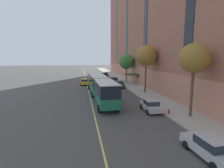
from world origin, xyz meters
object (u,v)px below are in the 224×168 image
Objects in this scene: taxi_cab at (84,82)px; fire_hydrant at (169,111)px; parked_car_black_0 at (105,75)px; parked_car_black_2 at (114,80)px; parked_car_green_4 at (119,84)px; street_tree_near_corner at (194,59)px; street_tree_far_uptown at (126,62)px; city_bus at (100,85)px; parked_car_silver_1 at (210,148)px; street_tree_mid_block at (146,56)px; parked_car_silver_3 at (151,106)px.

fire_hydrant is at bearing -69.49° from taxi_cab.
fire_hydrant is at bearing -87.66° from parked_car_black_0.
parked_car_black_2 is at bearing -89.52° from parked_car_black_0.
parked_car_green_4 is 0.53× the size of street_tree_near_corner.
street_tree_near_corner is 29.49m from street_tree_far_uptown.
city_bus is 4.59× the size of parked_car_black_0.
parked_car_black_0 is at bearing 90.48° from parked_car_black_2.
street_tree_near_corner is at bearing -32.20° from fire_hydrant.
parked_car_black_0 is 6.15× the size of fire_hydrant.
parked_car_silver_1 is at bearing -74.64° from city_bus.
city_bus is at bearing -165.95° from street_tree_mid_block.
street_tree_far_uptown reaches higher than parked_car_black_0.
street_tree_mid_block is at bearing -90.00° from street_tree_far_uptown.
street_tree_far_uptown is (3.66, 7.59, 5.02)m from parked_car_green_4.
parked_car_green_4 is 0.58× the size of street_tree_far_uptown.
city_bus is 21.05m from parked_car_silver_1.
parked_car_black_2 is at bearing 90.14° from parked_car_green_4.
parked_car_silver_1 is 1.00× the size of parked_car_black_2.
street_tree_near_corner is at bearing -80.49° from parked_car_green_4.
parked_car_black_2 is at bearing 10.38° from taxi_cab.
street_tree_near_corner is at bearing 64.12° from parked_car_silver_1.
street_tree_far_uptown reaches higher than parked_car_green_4.
street_tree_far_uptown reaches higher than parked_car_black_2.
parked_car_silver_3 is at bearing -107.46° from street_tree_mid_block.
parked_car_green_4 is 23.01m from street_tree_near_corner.
taxi_cab is at bearing 108.44° from parked_car_silver_3.
street_tree_far_uptown is (11.76, 2.20, 5.02)m from taxi_cab.
street_tree_mid_block is at bearing -62.85° from parked_car_green_4.
street_tree_near_corner is at bearing -82.70° from parked_car_black_2.
city_bus is 11.17m from parked_car_green_4.
parked_car_silver_1 and taxi_cab have the same top height.
street_tree_near_corner reaches higher than parked_car_silver_1.
street_tree_far_uptown is at bearing 10.99° from parked_car_black_2.
parked_car_silver_3 is 5.93× the size of fire_hydrant.
parked_car_black_2 is 1.02× the size of parked_car_green_4.
parked_car_black_0 is 16.67m from street_tree_far_uptown.
parked_car_black_0 is 0.98× the size of parked_car_green_4.
parked_car_silver_3 is at bearing -89.81° from parked_car_black_0.
street_tree_near_corner is (3.68, -28.76, 6.10)m from parked_car_black_2.
parked_car_silver_3 is 2.43m from fire_hydrant.
parked_car_black_0 is 16.15m from parked_car_black_2.
fire_hydrant is at bearing -56.52° from city_bus.
city_bus is 4.52× the size of parked_car_green_4.
parked_car_black_0 is 23.03m from parked_car_green_4.
street_tree_mid_block reaches higher than city_bus.
street_tree_near_corner is at bearing -66.68° from taxi_cab.
parked_car_black_0 is 1.04× the size of parked_car_silver_3.
street_tree_mid_block is 1.19× the size of street_tree_far_uptown.
parked_car_black_2 reaches higher than fire_hydrant.
parked_car_black_2 is (5.70, 16.37, -1.37)m from city_bus.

